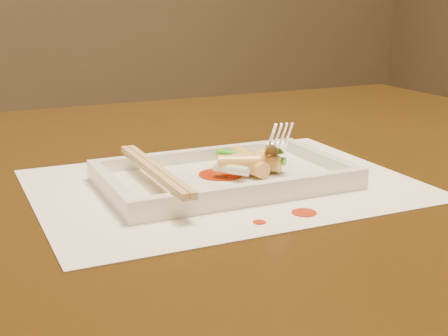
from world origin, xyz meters
name	(u,v)px	position (x,y,z in m)	size (l,w,h in m)	color
table	(152,246)	(0.00, 0.00, 0.65)	(1.40, 0.90, 0.75)	black
placemat	(224,185)	(0.05, -0.10, 0.75)	(0.40, 0.30, 0.00)	white
sauce_splatter_a	(304,213)	(0.08, -0.22, 0.75)	(0.02, 0.02, 0.00)	#A82204
sauce_splatter_b	(259,222)	(0.03, -0.22, 0.75)	(0.01, 0.01, 0.00)	#A82204
plate_base	(224,180)	(0.05, -0.10, 0.76)	(0.26, 0.16, 0.01)	white
plate_rim_far	(198,155)	(0.05, -0.03, 0.77)	(0.26, 0.01, 0.01)	white
plate_rim_near	(256,190)	(0.05, -0.18, 0.77)	(0.26, 0.01, 0.01)	white
plate_rim_left	(111,185)	(-0.07, -0.10, 0.77)	(0.01, 0.14, 0.01)	white
plate_rim_right	(321,158)	(0.17, -0.10, 0.77)	(0.01, 0.14, 0.01)	white
veg_piece	(237,158)	(0.09, -0.06, 0.77)	(0.04, 0.03, 0.01)	black
scallion_white	(231,169)	(0.05, -0.12, 0.77)	(0.01, 0.01, 0.04)	#EAEACC
scallion_green	(250,157)	(0.09, -0.08, 0.77)	(0.01, 0.01, 0.09)	green
chopstick_a	(151,170)	(-0.03, -0.10, 0.78)	(0.01, 0.20, 0.01)	tan
chopstick_b	(158,169)	(-0.02, -0.10, 0.78)	(0.01, 0.20, 0.01)	tan
fork	(274,102)	(0.12, -0.09, 0.83)	(0.09, 0.10, 0.14)	silver
sauce_blob_0	(220,174)	(0.05, -0.09, 0.76)	(0.05, 0.05, 0.00)	#A82204
rice_cake_0	(246,157)	(0.09, -0.07, 0.77)	(0.02, 0.02, 0.05)	#FFDA77
rice_cake_1	(261,163)	(0.10, -0.11, 0.77)	(0.02, 0.02, 0.04)	#FFDA77
rice_cake_2	(239,163)	(0.06, -0.11, 0.78)	(0.02, 0.02, 0.05)	#FFDA77
rice_cake_3	(259,163)	(0.09, -0.10, 0.77)	(0.02, 0.02, 0.05)	#FFDA77
rice_cake_4	(249,166)	(0.08, -0.11, 0.77)	(0.02, 0.02, 0.05)	#FFDA77
rice_cake_5	(261,157)	(0.10, -0.10, 0.78)	(0.02, 0.02, 0.04)	#FFDA77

